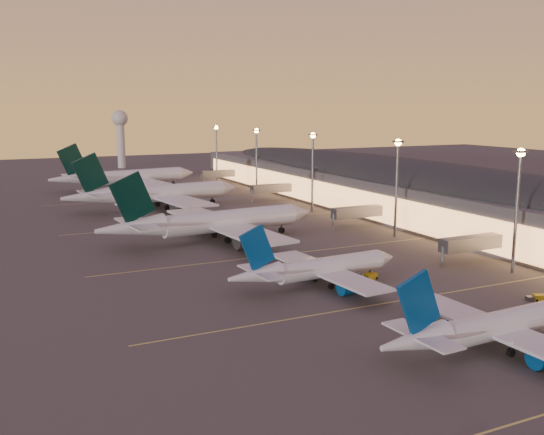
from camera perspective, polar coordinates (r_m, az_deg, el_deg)
The scene contains 12 objects.
ground at distance 113.17m, azimuth 9.05°, elevation -7.26°, with size 700.00×700.00×0.00m, color #3C3A38.
airliner_narrow_south at distance 91.53m, azimuth 19.77°, elevation -9.73°, with size 37.84×33.77×13.54m.
airliner_narrow_north at distance 116.66m, azimuth 4.26°, elevation -4.85°, with size 37.48×33.55×13.39m.
airliner_wide_near at distance 155.59m, azimuth -5.59°, elevation -0.47°, with size 59.98×54.89×19.18m.
airliner_wide_mid at distance 208.55m, azimuth -10.90°, elevation 2.19°, with size 62.42×57.36×19.98m.
airliner_wide_far at distance 261.23m, azimuth -13.61°, elevation 3.70°, with size 62.61×57.63×20.06m.
terminal_building at distance 204.56m, azimuth 11.89°, elevation 3.03°, with size 56.35×255.00×17.46m.
light_masts at distance 182.77m, azimuth 6.94°, elevation 5.10°, with size 2.20×217.20×25.90m.
radar_tower at distance 355.97m, azimuth -14.08°, elevation 8.06°, with size 9.00×9.00×32.50m.
lane_markings at distance 146.56m, azimuth 0.14°, elevation -3.07°, with size 90.00×180.36×0.00m.
baggage_tug_c at distance 123.09m, azimuth 9.06°, elevation -5.54°, with size 4.34×2.41×1.22m.
baggage_tug_d at distance 118.77m, azimuth 23.70°, elevation -6.93°, with size 3.83×2.67×1.06m.
Camera 1 is at (-61.99, -88.41, 33.90)m, focal length 40.00 mm.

